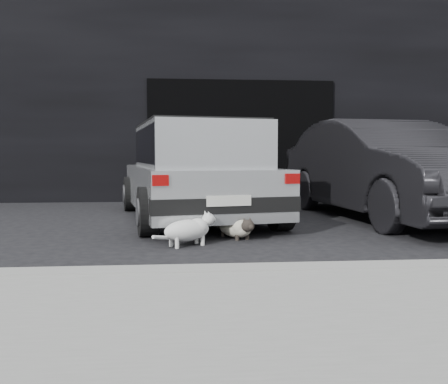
{
  "coord_description": "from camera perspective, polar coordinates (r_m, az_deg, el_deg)",
  "views": [
    {
      "loc": [
        -0.23,
        -6.21,
        0.98
      ],
      "look_at": [
        0.23,
        -0.71,
        0.56
      ],
      "focal_mm": 38.0,
      "sensor_mm": 36.0,
      "label": 1
    }
  ],
  "objects": [
    {
      "name": "silver_hatchback",
      "position": [
        7.24,
        -3.51,
        2.96
      ],
      "size": [
        2.54,
        4.26,
        1.47
      ],
      "rotation": [
        0.0,
        0.0,
        0.18
      ],
      "color": "#B9BCBE",
      "rests_on": "ground"
    },
    {
      "name": "cat_siamese",
      "position": [
        5.63,
        1.59,
        -4.33
      ],
      "size": [
        0.5,
        0.75,
        0.29
      ],
      "rotation": [
        0.0,
        0.0,
        3.59
      ],
      "color": "beige",
      "rests_on": "ground"
    },
    {
      "name": "curb",
      "position": [
        3.92,
        13.86,
        -9.33
      ],
      "size": [
        18.0,
        0.25,
        0.12
      ],
      "primitive_type": "cube",
      "color": "gray",
      "rests_on": "ground"
    },
    {
      "name": "building_facade",
      "position": [
        12.36,
        0.96,
        11.42
      ],
      "size": [
        34.0,
        4.0,
        5.0
      ],
      "primitive_type": "cube",
      "color": "black",
      "rests_on": "ground"
    },
    {
      "name": "garage_opening",
      "position": [
        10.28,
        2.08,
        6.14
      ],
      "size": [
        4.0,
        0.1,
        2.6
      ],
      "primitive_type": "cube",
      "color": "black",
      "rests_on": "ground"
    },
    {
      "name": "second_car",
      "position": [
        7.77,
        18.76,
        2.62
      ],
      "size": [
        2.16,
        4.86,
        1.55
      ],
      "primitive_type": "imported",
      "rotation": [
        0.0,
        0.0,
        0.11
      ],
      "color": "black",
      "rests_on": "ground"
    },
    {
      "name": "sidewalk",
      "position": [
        2.86,
        21.84,
        -14.84
      ],
      "size": [
        18.0,
        2.2,
        0.11
      ],
      "primitive_type": "cube",
      "color": "gray",
      "rests_on": "ground"
    },
    {
      "name": "ground",
      "position": [
        6.29,
        -2.64,
        -4.61
      ],
      "size": [
        80.0,
        80.0,
        0.0
      ],
      "primitive_type": "plane",
      "color": "black",
      "rests_on": "ground"
    },
    {
      "name": "cat_white",
      "position": [
        5.2,
        -4.12,
        -4.47
      ],
      "size": [
        0.7,
        0.51,
        0.37
      ],
      "rotation": [
        0.0,
        0.0,
        -1.06
      ],
      "color": "white",
      "rests_on": "ground"
    }
  ]
}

